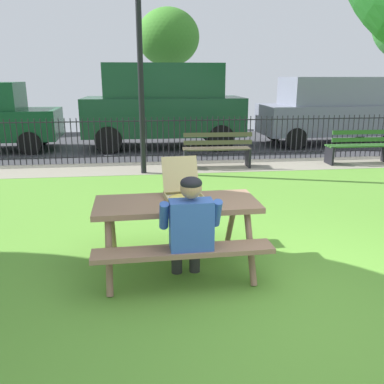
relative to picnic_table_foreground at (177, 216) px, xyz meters
name	(u,v)px	position (x,y,z in m)	size (l,w,h in m)	color
ground	(265,247)	(1.17, 0.40, -0.61)	(28.00, 11.06, 0.02)	#5B9633
cobblestone_walkway	(206,167)	(1.17, 5.23, -0.60)	(28.00, 1.40, 0.01)	gray
street_asphalt	(188,142)	(1.17, 8.99, -0.60)	(28.00, 6.11, 0.01)	#38383D
picnic_table_foreground	(177,216)	(0.00, 0.00, 0.00)	(1.84, 1.52, 0.79)	#916B55
pizza_box_open	(183,191)	(0.09, 0.12, 0.26)	(0.46, 0.55, 0.44)	tan
adult_at_table	(190,227)	(0.09, -0.50, 0.06)	(0.61, 0.60, 1.19)	#2A2A2A
iron_fence_streetside	(202,139)	(1.17, 5.93, -0.02)	(22.55, 0.03, 1.13)	black
park_bench_center	(217,150)	(1.41, 5.09, -0.18)	(1.61, 0.51, 0.85)	brown
park_bench_right	(360,147)	(5.00, 5.09, -0.18)	(1.60, 0.47, 0.85)	#2C5F24
lamp_post_walkway	(139,41)	(-0.33, 4.72, 2.21)	(0.28, 0.28, 4.67)	black
parked_car_left	(164,104)	(0.35, 8.16, 0.71)	(4.73, 2.13, 2.46)	#174429
parked_car_center	(334,109)	(5.72, 8.16, 0.50)	(4.65, 2.06, 2.08)	slate
far_tree_midleft	(168,38)	(0.91, 13.82, 3.03)	(2.61, 2.61, 4.84)	brown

